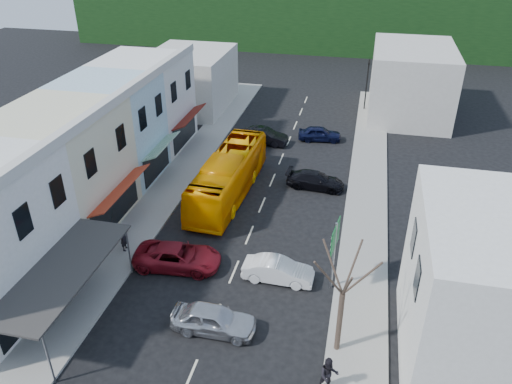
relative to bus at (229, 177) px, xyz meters
name	(u,v)px	position (x,y,z in m)	size (l,w,h in m)	color
ground	(234,272)	(2.78, -8.96, -1.55)	(120.00, 120.00, 0.00)	black
sidewalk_left	(176,181)	(-4.72, 1.04, -1.48)	(3.00, 52.00, 0.15)	gray
sidewalk_right	(366,202)	(10.28, 1.04, -1.48)	(3.00, 52.00, 0.15)	gray
shopfront_row	(78,157)	(-9.72, -3.96, 2.45)	(8.25, 30.00, 8.00)	silver
right_building	(504,298)	(16.28, -12.96, 2.45)	(8.00, 9.00, 8.00)	silver
distant_block_left	(190,80)	(-9.22, 18.04, 1.45)	(8.00, 10.00, 6.00)	#B7B2A8
distant_block_right	(411,81)	(13.78, 21.04, 1.95)	(8.00, 12.00, 7.00)	#B7B2A8
bus	(229,177)	(0.00, 0.00, 0.00)	(2.50, 11.60, 3.10)	#FF9D00
car_silver	(214,320)	(3.01, -13.80, -0.85)	(1.80, 4.40, 1.40)	silver
car_white	(278,270)	(5.48, -9.10, -0.85)	(1.80, 4.40, 1.40)	silver
car_red	(178,257)	(-0.65, -9.18, -0.85)	(1.90, 4.60, 1.40)	maroon
car_black_near	(315,180)	(6.27, 2.55, -0.85)	(1.84, 4.50, 1.40)	black
car_navy_mid	(320,133)	(5.56, 11.82, -0.85)	(1.80, 4.40, 1.40)	black
car_black_far	(264,136)	(0.59, 9.99, -0.85)	(1.80, 4.40, 1.40)	black
pedestrian_left	(124,238)	(-4.47, -8.46, -0.55)	(0.60, 0.40, 1.70)	black
pedestrian_right	(328,376)	(9.08, -16.30, -0.55)	(0.70, 0.44, 1.70)	black
direction_sign	(334,256)	(8.58, -9.08, 0.65)	(0.48, 1.99, 4.39)	#0D5922
street_tree	(343,294)	(9.29, -13.76, 2.05)	(2.93, 2.93, 7.20)	#36281F
traffic_signal	(367,85)	(9.38, 21.11, 1.22)	(0.89, 1.23, 5.54)	black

